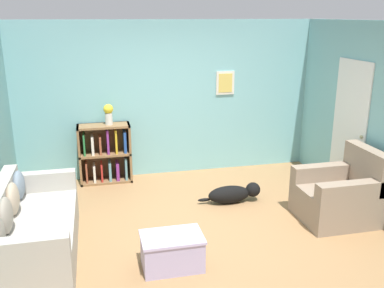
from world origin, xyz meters
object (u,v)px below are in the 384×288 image
Objects in this scene: couch at (30,231)px; bookshelf at (106,154)px; vase at (108,113)px; recliner_chair at (341,195)px; dog at (234,194)px; coffee_table at (172,250)px.

couch is 2.40m from bookshelf.
bookshelf is 2.91× the size of vase.
couch is 2.55m from vase.
recliner_chair reaches higher than dog.
couch is 3.97m from recliner_chair.
dog is (-1.24, 0.82, -0.20)m from recliner_chair.
dog is (1.79, -1.30, -0.33)m from bookshelf.
couch is 2.04× the size of dog.
recliner_chair is 2.52m from coffee_table.
bookshelf is 3.70m from recliner_chair.
recliner_chair is at bearing -33.40° from dog.
coffee_table is 1.89m from dog.
coffee_table is at bearing -129.31° from dog.
couch is at bearing 159.99° from coffee_table.
coffee_table is 0.71× the size of dog.
bookshelf is 0.70m from vase.
bookshelf reaches higher than coffee_table.
dog is at bearing 50.69° from coffee_table.
vase is at bearing 144.56° from recliner_chair.
dog is (2.72, 0.90, -0.19)m from couch.
recliner_chair is 1.05× the size of dog.
couch reaches higher than dog.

